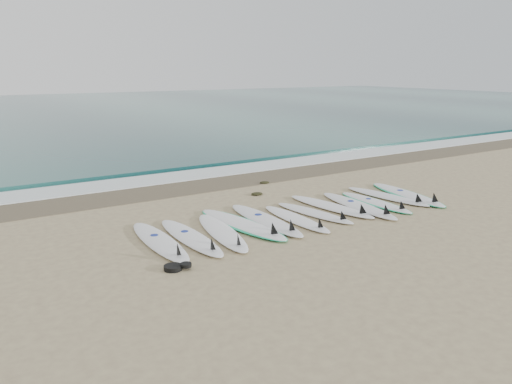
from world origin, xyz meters
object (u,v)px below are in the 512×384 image
surfboard_6 (316,213)px  leash_coil (176,267)px  surfboard_11 (408,194)px  surfboard_0 (160,242)px

surfboard_6 → leash_coil: (-4.12, -1.26, -0.00)m
surfboard_6 → surfboard_11: surfboard_11 is taller
surfboard_0 → surfboard_6: 3.87m
leash_coil → surfboard_0: bearing=79.3°
surfboard_6 → surfboard_0: bearing=169.5°
surfboard_0 → surfboard_6: size_ratio=1.16×
surfboard_11 → leash_coil: (-7.35, -1.30, -0.01)m
surfboard_0 → leash_coil: (-0.25, -1.33, -0.01)m
surfboard_0 → surfboard_11: 7.10m
surfboard_6 → leash_coil: bearing=-172.4°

